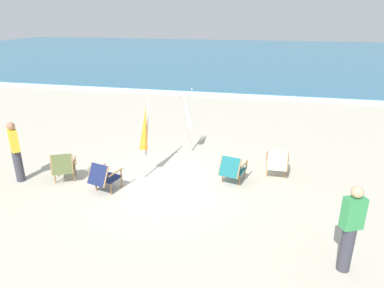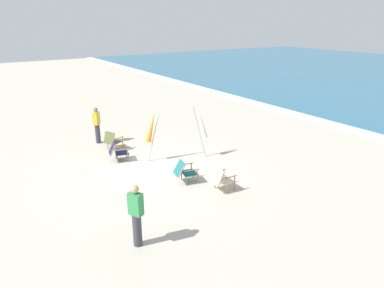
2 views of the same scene
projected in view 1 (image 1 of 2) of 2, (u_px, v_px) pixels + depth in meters
The scene contains 11 objects.
ground_plane at pixel (162, 184), 8.97m from camera, with size 80.00×80.00×0.00m, color #B7AF9E.
sea at pixel (248, 54), 37.18m from camera, with size 80.00×40.00×0.10m, color #2D6684.
surf_band at pixel (221, 95), 18.70m from camera, with size 80.00×1.10×0.06m, color white.
beach_chair_front_right at pixel (277, 162), 9.23m from camera, with size 0.60×0.74×0.79m.
beach_chair_mid_center at pixel (104, 176), 8.44m from camera, with size 0.74×0.86×0.79m.
beach_chair_far_center at pixel (63, 166), 8.98m from camera, with size 0.81×0.85×0.82m.
beach_chair_back_left at pixel (232, 168), 8.88m from camera, with size 0.73×0.87×0.78m.
umbrella_furled_orange at pixel (145, 129), 9.03m from camera, with size 0.24×0.67×2.06m.
umbrella_furled_white at pixel (187, 112), 10.54m from camera, with size 0.50×0.55×2.07m.
person_near_chairs at pixel (350, 229), 5.69m from camera, with size 0.39×0.33×1.63m.
person_by_waterline at pixel (16, 152), 8.86m from camera, with size 0.38×0.38×1.63m.
Camera 1 is at (2.55, -7.62, 4.19)m, focal length 32.00 mm.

